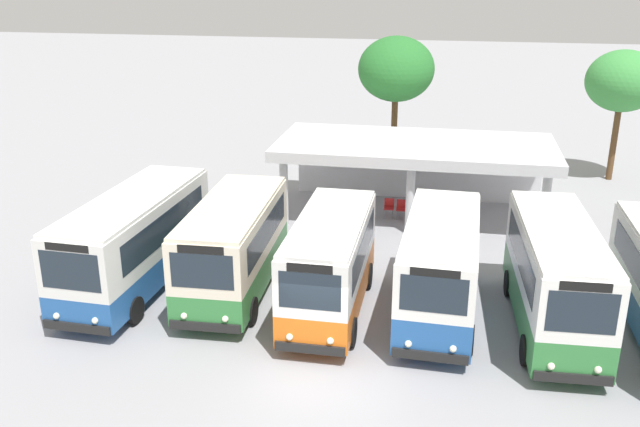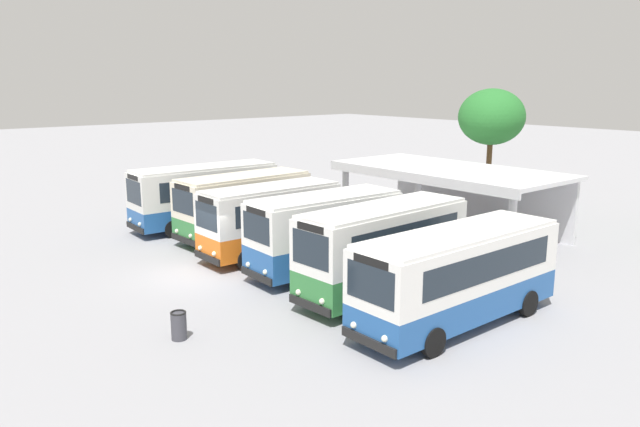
{
  "view_description": "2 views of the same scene",
  "coord_description": "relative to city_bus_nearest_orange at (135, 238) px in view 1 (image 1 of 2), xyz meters",
  "views": [
    {
      "loc": [
        3.13,
        -15.94,
        10.84
      ],
      "look_at": [
        -1.48,
        8.22,
        1.91
      ],
      "focal_mm": 38.94,
      "sensor_mm": 36.0,
      "label": 1
    },
    {
      "loc": [
        21.75,
        -11.24,
        7.82
      ],
      "look_at": [
        1.45,
        5.55,
        2.1
      ],
      "focal_mm": 34.32,
      "sensor_mm": 36.0,
      "label": 2
    }
  ],
  "objects": [
    {
      "name": "city_bus_middle_cream",
      "position": [
        6.96,
        -0.55,
        -0.06
      ],
      "size": [
        2.27,
        6.64,
        3.23
      ],
      "color": "black",
      "rests_on": "ground"
    },
    {
      "name": "roadside_tree_east_of_canopy",
      "position": [
        18.93,
        16.83,
        3.31
      ],
      "size": [
        3.67,
        3.67,
        6.75
      ],
      "color": "brown",
      "rests_on": "ground"
    },
    {
      "name": "waiting_chair_end_by_column",
      "position": [
        8.02,
        8.8,
        -1.33
      ],
      "size": [
        0.46,
        0.46,
        0.86
      ],
      "color": "slate",
      "rests_on": "ground"
    },
    {
      "name": "city_bus_nearest_orange",
      "position": [
        0.0,
        0.0,
        0.0
      ],
      "size": [
        2.68,
        8.07,
        3.35
      ],
      "color": "black",
      "rests_on": "ground"
    },
    {
      "name": "roadside_tree_behind_canopy",
      "position": [
        7.62,
        14.88,
        3.88
      ],
      "size": [
        3.86,
        3.86,
        7.41
      ],
      "color": "brown",
      "rests_on": "ground"
    },
    {
      "name": "waiting_chair_middle_seat",
      "position": [
        9.12,
        8.71,
        -1.33
      ],
      "size": [
        0.46,
        0.46,
        0.86
      ],
      "color": "slate",
      "rests_on": "ground"
    },
    {
      "name": "waiting_chair_second_from_end",
      "position": [
        8.57,
        8.74,
        -1.33
      ],
      "size": [
        0.46,
        0.46,
        0.86
      ],
      "color": "slate",
      "rests_on": "ground"
    },
    {
      "name": "ground_plane",
      "position": [
        7.34,
        -4.71,
        -1.85
      ],
      "size": [
        180.0,
        180.0,
        0.0
      ],
      "primitive_type": "plane",
      "color": "#939399"
    },
    {
      "name": "city_bus_fifth_blue",
      "position": [
        13.93,
        -0.4,
        0.03
      ],
      "size": [
        2.52,
        7.34,
        3.4
      ],
      "color": "black",
      "rests_on": "ground"
    },
    {
      "name": "city_bus_second_in_row",
      "position": [
        3.48,
        0.26,
        -0.05
      ],
      "size": [
        2.64,
        7.04,
        3.25
      ],
      "color": "black",
      "rests_on": "ground"
    },
    {
      "name": "waiting_chair_fourth_seat",
      "position": [
        9.67,
        8.7,
        -1.33
      ],
      "size": [
        0.46,
        0.46,
        0.86
      ],
      "color": "slate",
      "rests_on": "ground"
    },
    {
      "name": "city_bus_fourth_amber",
      "position": [
        10.45,
        -0.26,
        -0.03
      ],
      "size": [
        2.52,
        6.8,
        3.29
      ],
      "color": "black",
      "rests_on": "ground"
    },
    {
      "name": "terminal_canopy",
      "position": [
        9.03,
        9.98,
        0.81
      ],
      "size": [
        12.15,
        5.74,
        3.4
      ],
      "color": "silver",
      "rests_on": "ground"
    }
  ]
}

